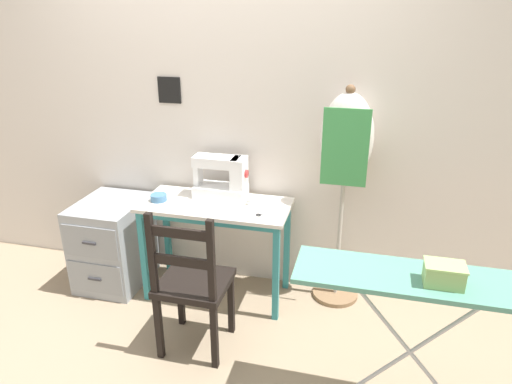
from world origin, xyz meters
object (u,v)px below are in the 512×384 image
object	(u,v)px
scissors	(263,214)
wooden_chair	(192,285)
filing_cabinet	(113,243)
storage_box	(444,274)
ironing_board	(420,286)
thread_spool_near_machine	(249,202)
dress_form	(346,150)
fabric_bowl	(159,197)
sewing_machine	(223,178)

from	to	relation	value
scissors	wooden_chair	bearing A→B (deg)	-122.32
filing_cabinet	storage_box	bearing A→B (deg)	-20.74
ironing_board	storage_box	distance (m)	0.13
thread_spool_near_machine	storage_box	bearing A→B (deg)	-38.24
wooden_chair	dress_form	bearing A→B (deg)	43.94
scissors	wooden_chair	xyz separation A→B (m)	(-0.30, -0.48, -0.27)
fabric_bowl	dress_form	size ratio (longest dim) A/B	0.07
ironing_board	wooden_chair	bearing A→B (deg)	169.80
sewing_machine	storage_box	distance (m)	1.62
sewing_machine	fabric_bowl	size ratio (longest dim) A/B	3.39
wooden_chair	storage_box	world-z (taller)	wooden_chair
wooden_chair	storage_box	bearing A→B (deg)	-11.23
thread_spool_near_machine	filing_cabinet	xyz separation A→B (m)	(-1.02, -0.06, -0.41)
scissors	dress_form	xyz separation A→B (m)	(0.47, 0.27, 0.38)
dress_form	sewing_machine	bearing A→B (deg)	-176.66
wooden_chair	filing_cabinet	size ratio (longest dim) A/B	1.46
fabric_bowl	scissors	bearing A→B (deg)	-3.60
ironing_board	storage_box	bearing A→B (deg)	-25.46
filing_cabinet	scissors	bearing A→B (deg)	-3.43
scissors	dress_form	distance (m)	0.66
wooden_chair	dress_form	world-z (taller)	dress_form
wooden_chair	filing_cabinet	world-z (taller)	wooden_chair
sewing_machine	wooden_chair	distance (m)	0.81
fabric_bowl	storage_box	xyz separation A→B (m)	(1.71, -0.78, 0.13)
filing_cabinet	fabric_bowl	bearing A→B (deg)	-3.12
dress_form	ironing_board	size ratio (longest dim) A/B	1.33
sewing_machine	filing_cabinet	bearing A→B (deg)	-169.52
dress_form	ironing_board	xyz separation A→B (m)	(0.42, -0.96, -0.32)
wooden_chair	ironing_board	size ratio (longest dim) A/B	0.83
fabric_bowl	ironing_board	size ratio (longest dim) A/B	0.10
scissors	filing_cabinet	distance (m)	1.22
sewing_machine	dress_form	size ratio (longest dim) A/B	0.25
filing_cabinet	storage_box	size ratio (longest dim) A/B	3.74
sewing_machine	dress_form	world-z (taller)	dress_form
sewing_machine	storage_box	xyz separation A→B (m)	(1.30, -0.96, 0.02)
thread_spool_near_machine	ironing_board	xyz separation A→B (m)	(1.02, -0.83, 0.04)
scissors	ironing_board	xyz separation A→B (m)	(0.89, -0.70, 0.06)
wooden_chair	ironing_board	distance (m)	1.26
sewing_machine	storage_box	world-z (taller)	sewing_machine
filing_cabinet	storage_box	distance (m)	2.34
thread_spool_near_machine	dress_form	distance (m)	0.72
sewing_machine	dress_form	xyz separation A→B (m)	(0.81, 0.05, 0.25)
sewing_machine	filing_cabinet	xyz separation A→B (m)	(-0.82, -0.15, -0.53)
fabric_bowl	wooden_chair	xyz separation A→B (m)	(0.44, -0.53, -0.29)
fabric_bowl	scissors	world-z (taller)	fabric_bowl
scissors	sewing_machine	bearing A→B (deg)	146.56
filing_cabinet	storage_box	xyz separation A→B (m)	(2.12, -0.80, 0.55)
thread_spool_near_machine	filing_cabinet	world-z (taller)	thread_spool_near_machine
fabric_bowl	ironing_board	world-z (taller)	ironing_board
thread_spool_near_machine	filing_cabinet	distance (m)	1.10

